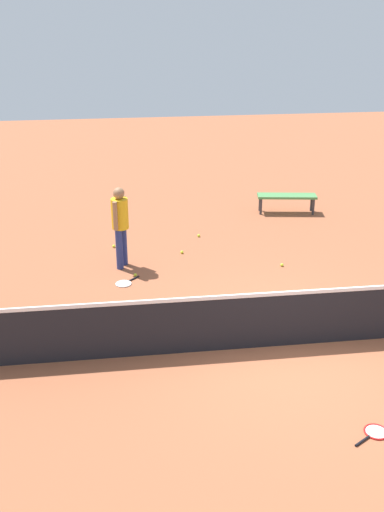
# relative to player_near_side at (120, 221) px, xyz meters

# --- Properties ---
(ground_plane) EXTENTS (40.00, 40.00, 0.00)m
(ground_plane) POSITION_rel_player_near_side_xyz_m (-2.46, 3.41, -1.01)
(ground_plane) COLOR #9E5638
(court_net) EXTENTS (10.09, 0.09, 1.07)m
(court_net) POSITION_rel_player_near_side_xyz_m (-2.46, 3.41, -0.51)
(court_net) COLOR #4C4C51
(court_net) RESTS_ON ground_plane
(player_near_side) EXTENTS (0.45, 0.51, 1.70)m
(player_near_side) POSITION_rel_player_near_side_xyz_m (0.00, 0.00, 0.00)
(player_near_side) COLOR navy
(player_near_side) RESTS_ON ground_plane
(tennis_racket_near_player) EXTENTS (0.55, 0.52, 0.03)m
(tennis_racket_near_player) POSITION_rel_player_near_side_xyz_m (-0.02, 0.83, -1.00)
(tennis_racket_near_player) COLOR white
(tennis_racket_near_player) RESTS_ON ground_plane
(tennis_racket_far_player) EXTENTS (0.59, 0.45, 0.03)m
(tennis_racket_far_player) POSITION_rel_player_near_side_xyz_m (-3.08, 5.61, -1.00)
(tennis_racket_far_player) COLOR red
(tennis_racket_far_player) RESTS_ON ground_plane
(tennis_ball_near_player) EXTENTS (0.07, 0.07, 0.07)m
(tennis_ball_near_player) POSITION_rel_player_near_side_xyz_m (-1.30, -0.51, -0.98)
(tennis_ball_near_player) COLOR #C6E033
(tennis_ball_near_player) RESTS_ON ground_plane
(tennis_ball_by_net) EXTENTS (0.07, 0.07, 0.07)m
(tennis_ball_by_net) POSITION_rel_player_near_side_xyz_m (-0.24, 0.53, -0.98)
(tennis_ball_by_net) COLOR #C6E033
(tennis_ball_by_net) RESTS_ON ground_plane
(tennis_ball_baseline) EXTENTS (0.07, 0.07, 0.07)m
(tennis_ball_baseline) POSITION_rel_player_near_side_xyz_m (-3.29, 0.44, -0.98)
(tennis_ball_baseline) COLOR #C6E033
(tennis_ball_baseline) RESTS_ON ground_plane
(tennis_ball_stray_left) EXTENTS (0.07, 0.07, 0.07)m
(tennis_ball_stray_left) POSITION_rel_player_near_side_xyz_m (-1.81, -1.43, -0.98)
(tennis_ball_stray_left) COLOR #C6E033
(tennis_ball_stray_left) RESTS_ON ground_plane
(tennis_ball_stray_right) EXTENTS (0.07, 0.07, 0.07)m
(tennis_ball_stray_right) POSITION_rel_player_near_side_xyz_m (0.17, -1.04, -0.98)
(tennis_ball_stray_right) COLOR #C6E033
(tennis_ball_stray_right) RESTS_ON ground_plane
(courtside_bench) EXTENTS (1.54, 0.62, 0.48)m
(courtside_bench) POSITION_rel_player_near_side_xyz_m (-4.29, -2.82, -0.59)
(courtside_bench) COLOR #4C8C4C
(courtside_bench) RESTS_ON ground_plane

